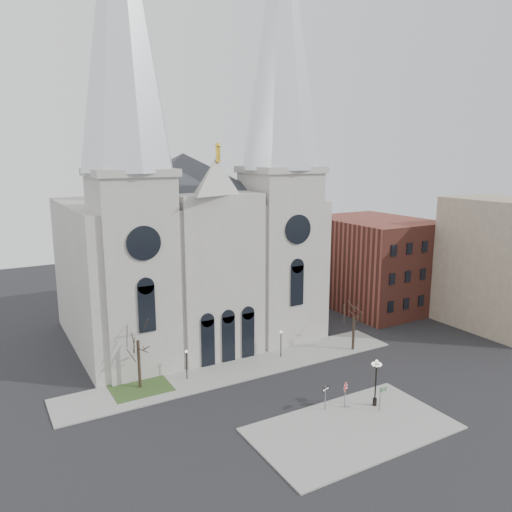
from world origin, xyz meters
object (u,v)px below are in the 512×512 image
one_way_sign (325,394)px  street_name_sign (381,397)px  stop_sign (345,389)px  globe_lamp (376,377)px

one_way_sign → street_name_sign: bearing=-48.0°
one_way_sign → stop_sign: bearing=-30.9°
stop_sign → one_way_sign: size_ratio=1.05×
stop_sign → globe_lamp: (2.70, -1.21, 1.15)m
one_way_sign → street_name_sign: one_way_sign is taller
stop_sign → globe_lamp: 3.17m
globe_lamp → one_way_sign: bearing=159.8°
stop_sign → globe_lamp: globe_lamp is taller
stop_sign → street_name_sign: size_ratio=1.08×
globe_lamp → one_way_sign: globe_lamp is taller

